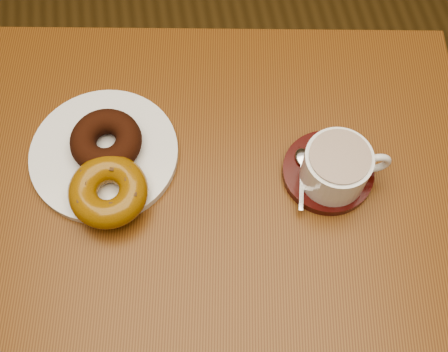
{
  "coord_description": "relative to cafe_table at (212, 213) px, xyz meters",
  "views": [
    {
      "loc": [
        -0.23,
        -0.39,
        1.51
      ],
      "look_at": [
        -0.17,
        -0.04,
        0.77
      ],
      "focal_mm": 45.0,
      "sensor_mm": 36.0,
      "label": 1
    }
  ],
  "objects": [
    {
      "name": "ground",
      "position": [
        0.19,
        0.04,
        -0.63
      ],
      "size": [
        6.0,
        6.0,
        0.0
      ],
      "primitive_type": "plane",
      "color": "#4F3818",
      "rests_on": "ground"
    },
    {
      "name": "cafe_table",
      "position": [
        0.0,
        0.0,
        0.0
      ],
      "size": [
        0.89,
        0.72,
        0.75
      ],
      "rotation": [
        0.0,
        0.0,
        -0.17
      ],
      "color": "brown",
      "rests_on": "ground"
    },
    {
      "name": "donut_plate",
      "position": [
        -0.15,
        0.07,
        0.13
      ],
      "size": [
        0.26,
        0.26,
        0.01
      ],
      "primitive_type": "cylinder",
      "rotation": [
        0.0,
        0.0,
        0.16
      ],
      "color": "white",
      "rests_on": "cafe_table"
    },
    {
      "name": "donut_cinnamon",
      "position": [
        -0.15,
        0.08,
        0.15
      ],
      "size": [
        0.14,
        0.14,
        0.04
      ],
      "primitive_type": "torus",
      "rotation": [
        0.0,
        0.0,
        -0.33
      ],
      "color": "black",
      "rests_on": "donut_plate"
    },
    {
      "name": "donut_caramel",
      "position": [
        -0.15,
        -0.0,
        0.15
      ],
      "size": [
        0.14,
        0.14,
        0.04
      ],
      "rotation": [
        0.0,
        0.0,
        -0.26
      ],
      "color": "#8B5A0F",
      "rests_on": "donut_plate"
    },
    {
      "name": "saucer",
      "position": [
        0.18,
        -0.01,
        0.13
      ],
      "size": [
        0.14,
        0.14,
        0.01
      ],
      "primitive_type": "cylinder",
      "rotation": [
        0.0,
        0.0,
        -0.04
      ],
      "color": "#370A07",
      "rests_on": "cafe_table"
    },
    {
      "name": "coffee_cup",
      "position": [
        0.18,
        -0.03,
        0.17
      ],
      "size": [
        0.13,
        0.1,
        0.07
      ],
      "rotation": [
        0.0,
        0.0,
        -0.07
      ],
      "color": "white",
      "rests_on": "saucer"
    },
    {
      "name": "teaspoon",
      "position": [
        0.14,
        0.0,
        0.14
      ],
      "size": [
        0.04,
        0.1,
        0.01
      ],
      "rotation": [
        0.0,
        0.0,
        -0.25
      ],
      "color": "silver",
      "rests_on": "saucer"
    }
  ]
}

